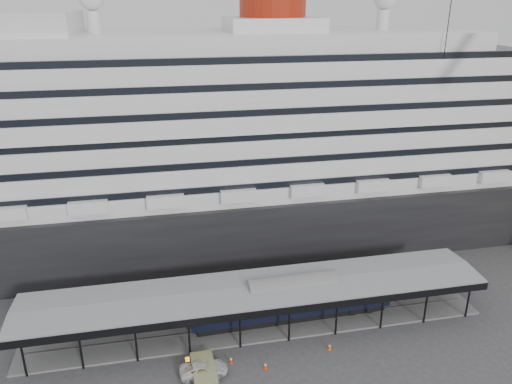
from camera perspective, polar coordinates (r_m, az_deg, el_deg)
ground at (r=59.98m, az=1.22°, el=-17.46°), size 200.00×200.00×0.00m
cruise_ship at (r=80.63m, az=-3.80°, el=7.44°), size 130.00×30.00×43.90m
platform_canopy at (r=62.51m, az=0.18°, el=-12.97°), size 56.00×9.18×5.30m
port_truck at (r=56.52m, az=-5.99°, el=-19.51°), size 5.14×2.44×1.42m
pullman_carriage at (r=63.08m, az=4.16°, el=-12.03°), size 25.13×3.82×24.61m
traffic_cone_left at (r=57.18m, az=1.09°, el=-19.22°), size 0.52×0.52×0.79m
traffic_cone_mid at (r=57.92m, az=-2.89°, el=-18.60°), size 0.54×0.54×0.84m
traffic_cone_right at (r=60.19m, az=8.42°, el=-17.07°), size 0.55×0.55×0.82m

